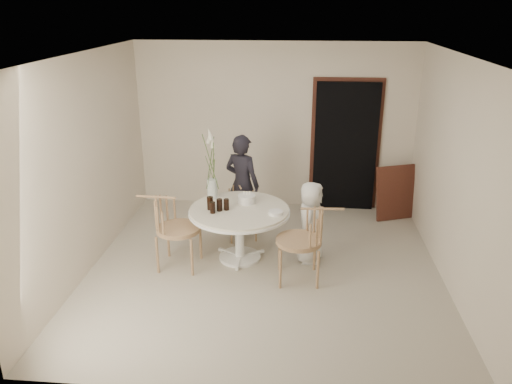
# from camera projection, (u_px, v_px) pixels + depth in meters

# --- Properties ---
(ground) EXTENTS (4.50, 4.50, 0.00)m
(ground) POSITION_uv_depth(u_px,v_px,m) (264.00, 268.00, 6.51)
(ground) COLOR #BEB5A2
(ground) RESTS_ON ground
(room_shell) EXTENTS (4.50, 4.50, 4.50)m
(room_shell) POSITION_uv_depth(u_px,v_px,m) (265.00, 149.00, 5.93)
(room_shell) COLOR silver
(room_shell) RESTS_ON ground
(doorway) EXTENTS (1.00, 0.10, 2.10)m
(doorway) POSITION_uv_depth(u_px,v_px,m) (345.00, 147.00, 8.08)
(doorway) COLOR black
(doorway) RESTS_ON ground
(door_trim) EXTENTS (1.12, 0.03, 2.22)m
(door_trim) POSITION_uv_depth(u_px,v_px,m) (345.00, 143.00, 8.09)
(door_trim) COLOR #5B261F
(door_trim) RESTS_ON ground
(table) EXTENTS (1.33, 1.33, 0.73)m
(table) POSITION_uv_depth(u_px,v_px,m) (239.00, 217.00, 6.55)
(table) COLOR white
(table) RESTS_ON ground
(picture_frame) EXTENTS (0.68, 0.41, 0.86)m
(picture_frame) POSITION_uv_depth(u_px,v_px,m) (396.00, 193.00, 7.89)
(picture_frame) COLOR #5B261F
(picture_frame) RESTS_ON ground
(chair_far) EXTENTS (0.52, 0.54, 0.78)m
(chair_far) POSITION_uv_depth(u_px,v_px,m) (240.00, 203.00, 7.30)
(chair_far) COLOR tan
(chair_far) RESTS_ON ground
(chair_right) EXTENTS (0.61, 0.57, 0.98)m
(chair_right) POSITION_uv_depth(u_px,v_px,m) (310.00, 233.00, 6.04)
(chair_right) COLOR tan
(chair_right) RESTS_ON ground
(chair_left) EXTENTS (0.61, 0.57, 0.98)m
(chair_left) POSITION_uv_depth(u_px,v_px,m) (168.00, 221.00, 6.38)
(chair_left) COLOR tan
(chair_left) RESTS_ON ground
(girl) EXTENTS (0.65, 0.55, 1.50)m
(girl) POSITION_uv_depth(u_px,v_px,m) (242.00, 184.00, 7.32)
(girl) COLOR black
(girl) RESTS_ON ground
(boy) EXTENTS (0.43, 0.59, 1.11)m
(boy) POSITION_uv_depth(u_px,v_px,m) (311.00, 222.00, 6.53)
(boy) COLOR silver
(boy) RESTS_ON ground
(birthday_cake) EXTENTS (0.23, 0.23, 0.16)m
(birthday_cake) POSITION_uv_depth(u_px,v_px,m) (247.00, 199.00, 6.68)
(birthday_cake) COLOR white
(birthday_cake) RESTS_ON table
(cola_tumbler_a) EXTENTS (0.08, 0.08, 0.15)m
(cola_tumbler_a) POSITION_uv_depth(u_px,v_px,m) (213.00, 208.00, 6.35)
(cola_tumbler_a) COLOR black
(cola_tumbler_a) RESTS_ON table
(cola_tumbler_b) EXTENTS (0.10, 0.10, 0.16)m
(cola_tumbler_b) POSITION_uv_depth(u_px,v_px,m) (219.00, 205.00, 6.42)
(cola_tumbler_b) COLOR black
(cola_tumbler_b) RESTS_ON table
(cola_tumbler_c) EXTENTS (0.09, 0.09, 0.17)m
(cola_tumbler_c) POSITION_uv_depth(u_px,v_px,m) (210.00, 203.00, 6.46)
(cola_tumbler_c) COLOR black
(cola_tumbler_c) RESTS_ON table
(cola_tumbler_d) EXTENTS (0.08, 0.08, 0.15)m
(cola_tumbler_d) POSITION_uv_depth(u_px,v_px,m) (226.00, 205.00, 6.45)
(cola_tumbler_d) COLOR black
(cola_tumbler_d) RESTS_ON table
(plate_stack) EXTENTS (0.20, 0.20, 0.05)m
(plate_stack) POSITION_uv_depth(u_px,v_px,m) (276.00, 213.00, 6.32)
(plate_stack) COLOR white
(plate_stack) RESTS_ON table
(flower_vase) EXTENTS (0.14, 0.14, 1.00)m
(flower_vase) POSITION_uv_depth(u_px,v_px,m) (212.00, 173.00, 6.75)
(flower_vase) COLOR silver
(flower_vase) RESTS_ON table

